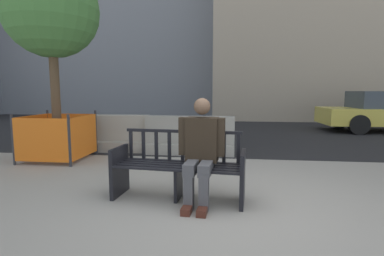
{
  "coord_description": "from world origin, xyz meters",
  "views": [
    {
      "loc": [
        -0.04,
        -3.46,
        1.4
      ],
      "look_at": [
        -0.66,
        1.76,
        0.75
      ],
      "focal_mm": 28.0,
      "sensor_mm": 36.0,
      "label": 1
    }
  ],
  "objects_px": {
    "jersey_barrier_centre": "(190,138)",
    "jersey_barrier_left": "(107,136)",
    "construction_fence": "(58,136)",
    "seated_person": "(201,148)",
    "street_tree": "(51,11)",
    "street_bench": "(179,169)"
  },
  "relations": [
    {
      "from": "street_bench",
      "to": "construction_fence",
      "type": "distance_m",
      "value": 3.44
    },
    {
      "from": "jersey_barrier_centre",
      "to": "street_tree",
      "type": "bearing_deg",
      "value": -160.66
    },
    {
      "from": "construction_fence",
      "to": "seated_person",
      "type": "bearing_deg",
      "value": -33.12
    },
    {
      "from": "jersey_barrier_left",
      "to": "street_tree",
      "type": "relative_size",
      "value": 0.52
    },
    {
      "from": "street_bench",
      "to": "seated_person",
      "type": "distance_m",
      "value": 0.42
    },
    {
      "from": "street_tree",
      "to": "street_bench",
      "type": "bearing_deg",
      "value": -34.62
    },
    {
      "from": "seated_person",
      "to": "jersey_barrier_left",
      "type": "distance_m",
      "value": 3.99
    },
    {
      "from": "street_bench",
      "to": "jersey_barrier_centre",
      "type": "height_order",
      "value": "street_bench"
    },
    {
      "from": "seated_person",
      "to": "jersey_barrier_centre",
      "type": "bearing_deg",
      "value": 99.85
    },
    {
      "from": "seated_person",
      "to": "construction_fence",
      "type": "height_order",
      "value": "seated_person"
    },
    {
      "from": "street_bench",
      "to": "jersey_barrier_centre",
      "type": "xyz_separation_m",
      "value": [
        -0.22,
        2.87,
        -0.06
      ]
    },
    {
      "from": "jersey_barrier_left",
      "to": "jersey_barrier_centre",
      "type": "bearing_deg",
      "value": -3.68
    },
    {
      "from": "jersey_barrier_centre",
      "to": "construction_fence",
      "type": "relative_size",
      "value": 1.71
    },
    {
      "from": "jersey_barrier_centre",
      "to": "jersey_barrier_left",
      "type": "bearing_deg",
      "value": 176.32
    },
    {
      "from": "jersey_barrier_left",
      "to": "street_tree",
      "type": "height_order",
      "value": "street_tree"
    },
    {
      "from": "jersey_barrier_centre",
      "to": "construction_fence",
      "type": "height_order",
      "value": "construction_fence"
    },
    {
      "from": "construction_fence",
      "to": "jersey_barrier_centre",
      "type": "bearing_deg",
      "value": 19.34
    },
    {
      "from": "street_bench",
      "to": "jersey_barrier_centre",
      "type": "distance_m",
      "value": 2.88
    },
    {
      "from": "street_bench",
      "to": "seated_person",
      "type": "height_order",
      "value": "seated_person"
    },
    {
      "from": "jersey_barrier_left",
      "to": "street_tree",
      "type": "distance_m",
      "value": 2.88
    },
    {
      "from": "jersey_barrier_left",
      "to": "construction_fence",
      "type": "relative_size",
      "value": 1.72
    },
    {
      "from": "street_tree",
      "to": "jersey_barrier_left",
      "type": "bearing_deg",
      "value": 59.38
    }
  ]
}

